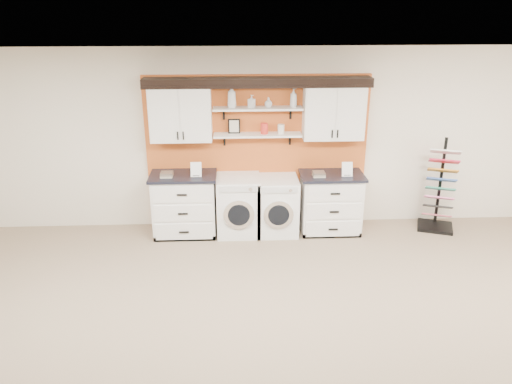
{
  "coord_description": "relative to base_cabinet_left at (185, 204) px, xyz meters",
  "views": [
    {
      "loc": [
        -0.37,
        -3.46,
        3.46
      ],
      "look_at": [
        -0.1,
        2.3,
        1.2
      ],
      "focal_mm": 35.0,
      "sensor_mm": 36.0,
      "label": 1
    }
  ],
  "objects": [
    {
      "name": "ceiling",
      "position": [
        1.13,
        -3.64,
        2.31
      ],
      "size": [
        10.0,
        10.0,
        0.0
      ],
      "primitive_type": "plane",
      "rotation": [
        3.14,
        0.0,
        0.0
      ],
      "color": "white",
      "rests_on": "wall_back"
    },
    {
      "name": "wall_back",
      "position": [
        1.13,
        0.36,
        0.91
      ],
      "size": [
        10.0,
        0.0,
        10.0
      ],
      "primitive_type": "plane",
      "rotation": [
        1.57,
        0.0,
        0.0
      ],
      "color": "silver",
      "rests_on": "floor"
    },
    {
      "name": "accent_panel",
      "position": [
        1.13,
        0.32,
        0.71
      ],
      "size": [
        3.4,
        0.07,
        2.4
      ],
      "primitive_type": "cube",
      "color": "#BF5620",
      "rests_on": "wall_back"
    },
    {
      "name": "upper_cabinet_left",
      "position": [
        -0.0,
        0.15,
        1.39
      ],
      "size": [
        0.9,
        0.35,
        0.84
      ],
      "color": "white",
      "rests_on": "wall_back"
    },
    {
      "name": "upper_cabinet_right",
      "position": [
        2.26,
        0.15,
        1.39
      ],
      "size": [
        0.9,
        0.35,
        0.84
      ],
      "color": "white",
      "rests_on": "wall_back"
    },
    {
      "name": "shelf_lower",
      "position": [
        1.13,
        0.16,
        1.04
      ],
      "size": [
        1.32,
        0.28,
        0.03
      ],
      "primitive_type": "cube",
      "color": "white",
      "rests_on": "wall_back"
    },
    {
      "name": "shelf_upper",
      "position": [
        1.13,
        0.16,
        1.44
      ],
      "size": [
        1.32,
        0.28,
        0.03
      ],
      "primitive_type": "cube",
      "color": "white",
      "rests_on": "wall_back"
    },
    {
      "name": "crown_molding",
      "position": [
        1.13,
        0.17,
        1.84
      ],
      "size": [
        3.3,
        0.41,
        0.13
      ],
      "color": "black",
      "rests_on": "wall_back"
    },
    {
      "name": "picture_frame",
      "position": [
        0.78,
        0.21,
        1.17
      ],
      "size": [
        0.18,
        0.02,
        0.22
      ],
      "color": "black",
      "rests_on": "shelf_lower"
    },
    {
      "name": "canister_red",
      "position": [
        1.23,
        0.16,
        1.14
      ],
      "size": [
        0.11,
        0.11,
        0.16
      ],
      "primitive_type": "cylinder",
      "color": "red",
      "rests_on": "shelf_lower"
    },
    {
      "name": "canister_cream",
      "position": [
        1.48,
        0.16,
        1.13
      ],
      "size": [
        0.1,
        0.1,
        0.14
      ],
      "primitive_type": "cylinder",
      "color": "silver",
      "rests_on": "shelf_lower"
    },
    {
      "name": "base_cabinet_left",
      "position": [
        0.0,
        0.0,
        0.0
      ],
      "size": [
        1.0,
        0.66,
        0.98
      ],
      "color": "white",
      "rests_on": "floor"
    },
    {
      "name": "base_cabinet_right",
      "position": [
        2.26,
        0.0,
        -0.02
      ],
      "size": [
        0.97,
        0.66,
        0.94
      ],
      "color": "white",
      "rests_on": "floor"
    },
    {
      "name": "washer",
      "position": [
        0.83,
        -0.0,
        -0.03
      ],
      "size": [
        0.66,
        0.71,
        0.92
      ],
      "color": "white",
      "rests_on": "floor"
    },
    {
      "name": "dryer",
      "position": [
        1.42,
        -0.0,
        -0.04
      ],
      "size": [
        0.64,
        0.71,
        0.89
      ],
      "color": "white",
      "rests_on": "floor"
    },
    {
      "name": "sample_rack",
      "position": [
        3.98,
        0.01,
        -0.0
      ],
      "size": [
        0.65,
        0.6,
        1.46
      ],
      "rotation": [
        0.0,
        0.0,
        -0.35
      ],
      "color": "black",
      "rests_on": "floor"
    },
    {
      "name": "soap_bottle_a",
      "position": [
        0.75,
        0.16,
        1.62
      ],
      "size": [
        0.16,
        0.16,
        0.33
      ],
      "primitive_type": "imported",
      "rotation": [
        0.0,
        0.0,
        -1.91
      ],
      "color": "silver",
      "rests_on": "shelf_upper"
    },
    {
      "name": "soap_bottle_b",
      "position": [
        1.04,
        0.16,
        1.55
      ],
      "size": [
        0.12,
        0.12,
        0.18
      ],
      "primitive_type": "imported",
      "rotation": [
        0.0,
        0.0,
        0.92
      ],
      "color": "silver",
      "rests_on": "shelf_upper"
    },
    {
      "name": "soap_bottle_c",
      "position": [
        1.29,
        0.16,
        1.53
      ],
      "size": [
        0.14,
        0.14,
        0.15
      ],
      "primitive_type": "imported",
      "rotation": [
        0.0,
        0.0,
        3.41
      ],
      "color": "silver",
      "rests_on": "shelf_upper"
    },
    {
      "name": "soap_bottle_d",
      "position": [
        1.66,
        0.16,
        1.59
      ],
      "size": [
        0.14,
        0.14,
        0.27
      ],
      "primitive_type": "imported",
      "rotation": [
        0.0,
        0.0,
        2.06
      ],
      "color": "silver",
      "rests_on": "shelf_upper"
    }
  ]
}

